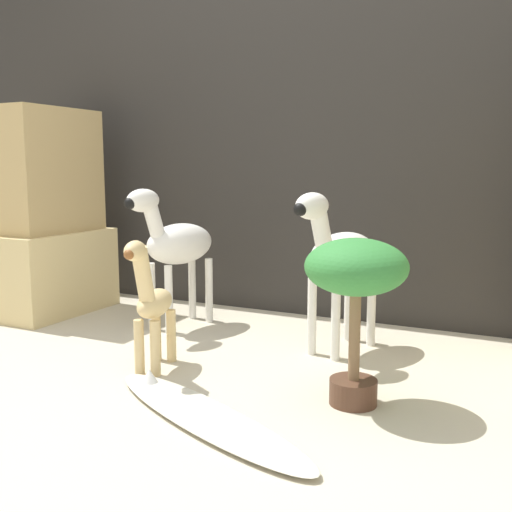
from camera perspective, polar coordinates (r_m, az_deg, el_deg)
ground_plane at (r=2.18m, az=-8.07°, el=-13.15°), size 14.00×14.00×0.00m
wall_back at (r=3.24m, az=5.42°, el=13.78°), size 6.40×0.08×2.20m
rock_pillar_left at (r=3.51m, az=-20.10°, el=3.25°), size 0.56×0.66×1.11m
zebra_right at (r=2.58m, az=7.95°, el=0.09°), size 0.30×0.55×0.70m
zebra_left at (r=2.98m, az=-7.68°, el=1.22°), size 0.28×0.55×0.70m
giraffe_figurine at (r=2.37m, az=-9.94°, el=-4.38°), size 0.18×0.38×0.54m
potted_palm_front at (r=2.00m, az=9.50°, el=-2.25°), size 0.34×0.34×0.57m
surfboard at (r=1.98m, az=-5.02°, el=-14.83°), size 0.99×0.59×0.08m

